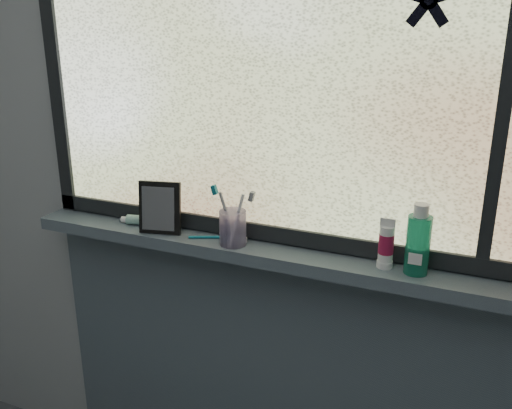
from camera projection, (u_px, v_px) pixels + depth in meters
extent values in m
cube|color=#9EA3A8|center=(277.00, 168.00, 1.70)|extent=(3.00, 0.01, 2.50)
cube|color=#495661|center=(267.00, 253.00, 1.72)|extent=(1.62, 0.14, 0.04)
cube|color=#495661|center=(272.00, 384.00, 1.94)|extent=(1.62, 0.02, 0.98)
cube|color=silver|center=(275.00, 73.00, 1.59)|extent=(1.50, 0.01, 1.00)
cube|color=black|center=(273.00, 233.00, 1.75)|extent=(1.60, 0.03, 0.05)
cube|color=black|center=(55.00, 63.00, 1.87)|extent=(0.05, 0.03, 1.10)
cube|color=black|center=(508.00, 84.00, 1.37)|extent=(0.03, 0.03, 1.00)
cube|color=black|center=(160.00, 208.00, 1.80)|extent=(0.15, 0.10, 0.17)
cylinder|color=#B49FD3|center=(233.00, 228.00, 1.72)|extent=(0.09, 0.09, 0.11)
cylinder|color=#1E9B73|center=(418.00, 239.00, 1.52)|extent=(0.08, 0.08, 0.16)
cylinder|color=silver|center=(386.00, 241.00, 1.56)|extent=(0.05, 0.05, 0.10)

